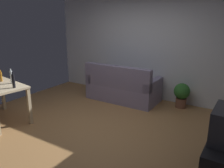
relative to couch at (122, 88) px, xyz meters
name	(u,v)px	position (x,y,z in m)	size (l,w,h in m)	color
ground_plane	(93,128)	(0.29, -1.59, -0.32)	(5.20, 4.40, 0.02)	#9E7042
wall_rear	(145,44)	(0.29, 0.61, 1.04)	(5.20, 0.10, 2.70)	silver
couch	(122,88)	(0.00, 0.00, 0.00)	(1.74, 0.84, 0.92)	gray
potted_plant	(182,94)	(1.38, 0.31, 0.02)	(0.36, 0.36, 0.57)	brown
bottle_amber	(1,76)	(-1.58, -2.15, 0.56)	(0.05, 0.05, 0.24)	#9E6019
bottle_clear	(11,77)	(-1.27, -2.12, 0.58)	(0.05, 0.05, 0.29)	silver
bottle_dark	(13,81)	(-0.97, -2.29, 0.58)	(0.05, 0.05, 0.30)	black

